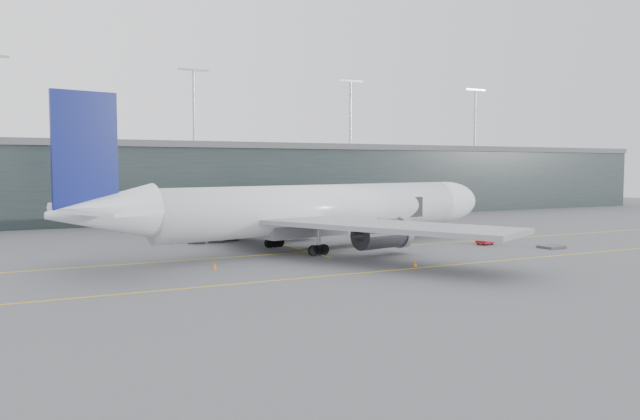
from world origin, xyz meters
name	(u,v)px	position (x,y,z in m)	size (l,w,h in m)	color
ground	(259,250)	(0.00, 0.00, 0.00)	(320.00, 320.00, 0.00)	#55555A
taxiline_a	(272,254)	(0.00, -4.00, 0.01)	(160.00, 0.25, 0.02)	yellow
taxiline_b	(334,275)	(0.00, -20.00, 0.01)	(160.00, 0.25, 0.02)	yellow
taxiline_lead_main	(243,233)	(5.00, 20.00, 0.01)	(0.25, 60.00, 0.02)	yellow
terminal	(158,180)	(0.00, 58.00, 7.62)	(240.00, 36.00, 29.00)	#1D2827
main_aircraft	(317,210)	(7.13, -1.93, 5.00)	(63.16, 58.50, 17.81)	white
jet_bridge	(344,199)	(24.67, 22.80, 4.77)	(9.48, 44.36, 6.37)	#2D2D32
gse_cart	(485,238)	(29.11, -8.24, 0.89)	(2.68, 2.13, 1.60)	#9E0B0F
baggage_dolly	(551,247)	(34.41, -14.73, 0.18)	(2.97, 2.37, 0.30)	#37363B
uld_a	(197,236)	(-5.13, 10.36, 1.06)	(2.66, 2.38, 2.01)	#323237
uld_b	(216,235)	(-2.38, 10.44, 1.06)	(2.55, 2.22, 2.01)	#323237
uld_c	(230,234)	(-0.05, 11.45, 0.99)	(2.07, 1.66, 1.88)	#323237
cone_nose	(509,237)	(36.53, -4.83, 0.39)	(0.49, 0.49, 0.78)	red
cone_wing_stbd	(415,263)	(10.13, -19.01, 0.34)	(0.42, 0.42, 0.67)	orange
cone_wing_port	(288,236)	(8.23, 10.04, 0.35)	(0.45, 0.45, 0.71)	orange
cone_tail	(215,266)	(-9.29, -11.50, 0.39)	(0.49, 0.49, 0.79)	orange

